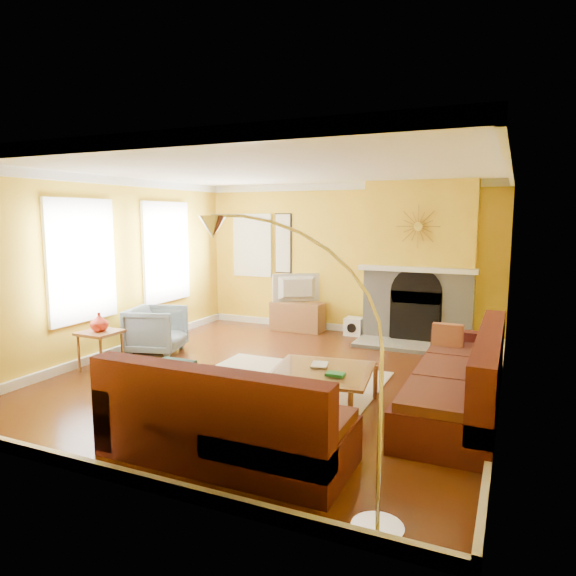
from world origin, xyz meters
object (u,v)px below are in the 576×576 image
at_px(sectional_sofa, 338,370).
at_px(armchair, 156,330).
at_px(side_table, 101,351).
at_px(media_console, 298,316).
at_px(coffee_table, 321,388).
at_px(arc_lamp, 299,372).

bearing_deg(sectional_sofa, armchair, 161.55).
bearing_deg(side_table, media_console, 66.05).
xyz_separation_m(coffee_table, armchair, (-3.14, 1.10, 0.15)).
height_order(armchair, arc_lamp, arc_lamp).
bearing_deg(armchair, media_console, -45.56).
bearing_deg(side_table, arc_lamp, -28.51).
xyz_separation_m(side_table, arc_lamp, (3.85, -2.09, 0.78)).
bearing_deg(arc_lamp, armchair, 139.87).
xyz_separation_m(media_console, arc_lamp, (2.34, -5.50, 0.79)).
height_order(sectional_sofa, armchair, sectional_sofa).
bearing_deg(arc_lamp, media_console, 113.05).
distance_m(sectional_sofa, armchair, 3.51).
relative_size(side_table, arc_lamp, 0.26).
distance_m(side_table, arc_lamp, 4.45).
relative_size(armchair, arc_lamp, 0.38).
xyz_separation_m(sectional_sofa, armchair, (-3.33, 1.11, -0.09)).
bearing_deg(coffee_table, sectional_sofa, -2.18).
bearing_deg(arc_lamp, coffee_table, 106.02).
relative_size(sectional_sofa, coffee_table, 3.55).
height_order(media_console, arc_lamp, arc_lamp).
bearing_deg(side_table, armchair, 82.87).
xyz_separation_m(armchair, arc_lamp, (3.72, -3.14, 0.69)).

